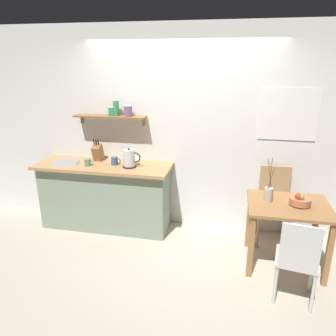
% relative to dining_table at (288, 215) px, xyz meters
% --- Properties ---
extents(ground_plane, '(14.00, 14.00, 0.00)m').
position_rel_dining_table_xyz_m(ground_plane, '(-1.33, 0.14, -0.62)').
color(ground_plane, '#BCB29E').
extents(back_wall, '(6.80, 0.11, 2.70)m').
position_rel_dining_table_xyz_m(back_wall, '(-1.12, 0.79, 0.73)').
color(back_wall, white).
rests_on(back_wall, ground_plane).
extents(kitchen_counter, '(1.83, 0.63, 0.93)m').
position_rel_dining_table_xyz_m(kitchen_counter, '(-2.33, 0.45, -0.15)').
color(kitchen_counter, gray).
rests_on(kitchen_counter, ground_plane).
extents(wall_shelf, '(0.99, 0.20, 0.34)m').
position_rel_dining_table_xyz_m(wall_shelf, '(-2.20, 0.63, 0.96)').
color(wall_shelf, brown).
extents(dining_table, '(0.87, 0.71, 0.76)m').
position_rel_dining_table_xyz_m(dining_table, '(0.00, 0.00, 0.00)').
color(dining_table, '#9E6B3D').
rests_on(dining_table, ground_plane).
extents(dining_chair_near, '(0.45, 0.44, 0.89)m').
position_rel_dining_table_xyz_m(dining_chair_near, '(0.02, -0.64, -0.12)').
color(dining_chair_near, silver).
rests_on(dining_chair_near, ground_plane).
extents(dining_chair_far, '(0.44, 0.40, 0.98)m').
position_rel_dining_table_xyz_m(dining_chair_far, '(-0.08, 0.56, -0.08)').
color(dining_chair_far, tan).
rests_on(dining_chair_far, ground_plane).
extents(fruit_bowl, '(0.23, 0.23, 0.15)m').
position_rel_dining_table_xyz_m(fruit_bowl, '(0.10, -0.00, 0.19)').
color(fruit_bowl, '#BC704C').
rests_on(fruit_bowl, dining_table).
extents(twig_vase, '(0.10, 0.10, 0.50)m').
position_rel_dining_table_xyz_m(twig_vase, '(-0.22, 0.04, 0.22)').
color(twig_vase, '#B7B2A8').
rests_on(twig_vase, dining_table).
extents(electric_kettle, '(0.27, 0.18, 0.25)m').
position_rel_dining_table_xyz_m(electric_kettle, '(-1.94, 0.40, 0.42)').
color(electric_kettle, black).
rests_on(electric_kettle, kitchen_counter).
extents(knife_block, '(0.11, 0.19, 0.31)m').
position_rel_dining_table_xyz_m(knife_block, '(-2.46, 0.58, 0.42)').
color(knife_block, '#9E6B3D').
rests_on(knife_block, kitchen_counter).
extents(coffee_mug_by_sink, '(0.12, 0.08, 0.09)m').
position_rel_dining_table_xyz_m(coffee_mug_by_sink, '(-2.50, 0.34, 0.35)').
color(coffee_mug_by_sink, slate).
rests_on(coffee_mug_by_sink, kitchen_counter).
extents(coffee_mug_spare, '(0.13, 0.09, 0.11)m').
position_rel_dining_table_xyz_m(coffee_mug_spare, '(-2.17, 0.45, 0.36)').
color(coffee_mug_spare, '#3D5B89').
rests_on(coffee_mug_spare, kitchen_counter).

